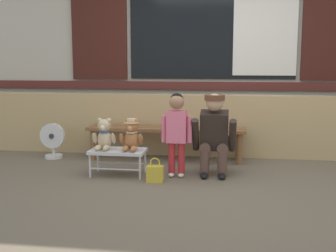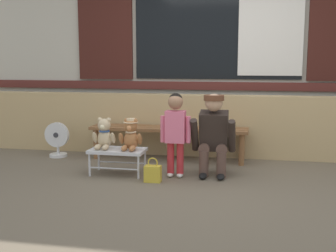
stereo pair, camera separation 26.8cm
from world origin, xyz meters
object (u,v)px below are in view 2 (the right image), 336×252
(small_display_bench, at_px, (118,152))
(wooden_bench_long, at_px, (168,132))
(adult_crouching, at_px, (215,134))
(teddy_bear_with_hat, at_px, (131,135))
(floor_fan, at_px, (57,140))
(teddy_bear_plain, at_px, (104,135))
(handbag_on_ground, at_px, (153,173))
(child_standing, at_px, (175,126))

(small_display_bench, bearing_deg, wooden_bench_long, 62.97)
(wooden_bench_long, xyz_separation_m, adult_crouching, (0.67, -0.68, 0.11))
(teddy_bear_with_hat, height_order, floor_fan, teddy_bear_with_hat)
(teddy_bear_plain, distance_m, adult_crouching, 1.28)
(teddy_bear_plain, height_order, adult_crouching, adult_crouching)
(wooden_bench_long, bearing_deg, small_display_bench, -117.03)
(handbag_on_ground, bearing_deg, wooden_bench_long, 92.10)
(wooden_bench_long, relative_size, floor_fan, 4.37)
(wooden_bench_long, bearing_deg, teddy_bear_with_hat, -107.91)
(teddy_bear_with_hat, xyz_separation_m, handbag_on_ground, (0.31, -0.23, -0.38))
(teddy_bear_plain, relative_size, handbag_on_ground, 1.34)
(wooden_bench_long, bearing_deg, adult_crouching, -45.28)
(teddy_bear_plain, distance_m, child_standing, 0.85)
(child_standing, height_order, adult_crouching, child_standing)
(small_display_bench, xyz_separation_m, handbag_on_ground, (0.47, -0.23, -0.17))
(floor_fan, bearing_deg, teddy_bear_plain, -37.39)
(teddy_bear_with_hat, distance_m, adult_crouching, 0.96)
(teddy_bear_plain, bearing_deg, handbag_on_ground, -20.14)
(teddy_bear_with_hat, bearing_deg, child_standing, 2.41)
(wooden_bench_long, relative_size, teddy_bear_with_hat, 5.78)
(teddy_bear_plain, xyz_separation_m, floor_fan, (-0.94, 0.72, -0.23))
(small_display_bench, xyz_separation_m, floor_fan, (-1.10, 0.72, -0.03))
(adult_crouching, bearing_deg, floor_fan, 166.08)
(handbag_on_ground, bearing_deg, small_display_bench, 154.01)
(teddy_bear_plain, distance_m, floor_fan, 1.20)
(child_standing, xyz_separation_m, handbag_on_ground, (-0.21, -0.26, -0.50))
(adult_crouching, bearing_deg, handbag_on_ground, -147.46)
(teddy_bear_plain, xyz_separation_m, teddy_bear_with_hat, (0.32, 0.00, 0.01))
(child_standing, relative_size, adult_crouching, 1.01)
(wooden_bench_long, height_order, floor_fan, floor_fan)
(teddy_bear_plain, height_order, child_standing, child_standing)
(teddy_bear_plain, height_order, handbag_on_ground, teddy_bear_plain)
(handbag_on_ground, bearing_deg, adult_crouching, 32.54)
(floor_fan, bearing_deg, child_standing, -21.35)
(child_standing, bearing_deg, handbag_on_ground, -128.78)
(adult_crouching, height_order, handbag_on_ground, adult_crouching)
(teddy_bear_plain, bearing_deg, floor_fan, 142.61)
(small_display_bench, height_order, child_standing, child_standing)
(teddy_bear_with_hat, bearing_deg, teddy_bear_plain, -179.87)
(teddy_bear_plain, height_order, floor_fan, teddy_bear_plain)
(small_display_bench, height_order, floor_fan, floor_fan)
(small_display_bench, height_order, adult_crouching, adult_crouching)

